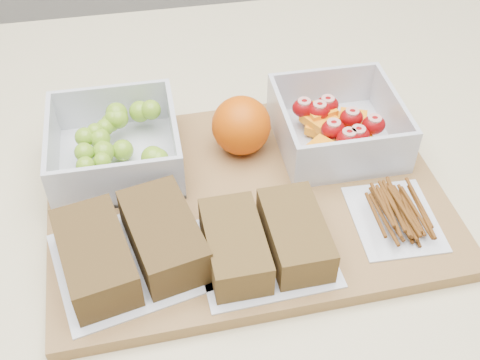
{
  "coord_description": "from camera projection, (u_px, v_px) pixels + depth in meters",
  "views": [
    {
      "loc": [
        -0.07,
        -0.44,
        1.38
      ],
      "look_at": [
        0.02,
        0.02,
        0.93
      ],
      "focal_mm": 45.0,
      "sensor_mm": 36.0,
      "label": 1
    }
  ],
  "objects": [
    {
      "name": "cutting_board",
      "position": [
        246.0,
        199.0,
        0.65
      ],
      "size": [
        0.43,
        0.31,
        0.02
      ],
      "primitive_type": "cube",
      "rotation": [
        0.0,
        0.0,
        0.03
      ],
      "color": "olive",
      "rests_on": "counter"
    },
    {
      "name": "grape_container",
      "position": [
        117.0,
        146.0,
        0.67
      ],
      "size": [
        0.14,
        0.14,
        0.06
      ],
      "color": "silver",
      "rests_on": "cutting_board"
    },
    {
      "name": "fruit_container",
      "position": [
        337.0,
        127.0,
        0.69
      ],
      "size": [
        0.14,
        0.14,
        0.06
      ],
      "color": "silver",
      "rests_on": "cutting_board"
    },
    {
      "name": "orange",
      "position": [
        241.0,
        125.0,
        0.68
      ],
      "size": [
        0.07,
        0.07,
        0.07
      ],
      "primitive_type": "sphere",
      "color": "#D65105",
      "rests_on": "cutting_board"
    },
    {
      "name": "sandwich_bag_left",
      "position": [
        130.0,
        247.0,
        0.57
      ],
      "size": [
        0.17,
        0.16,
        0.04
      ],
      "color": "silver",
      "rests_on": "cutting_board"
    },
    {
      "name": "sandwich_bag_center",
      "position": [
        265.0,
        241.0,
        0.58
      ],
      "size": [
        0.14,
        0.12,
        0.04
      ],
      "color": "silver",
      "rests_on": "cutting_board"
    },
    {
      "name": "pretzel_bag",
      "position": [
        396.0,
        212.0,
        0.61
      ],
      "size": [
        0.09,
        0.11,
        0.02
      ],
      "color": "silver",
      "rests_on": "cutting_board"
    }
  ]
}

